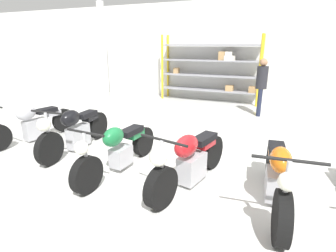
{
  "coord_description": "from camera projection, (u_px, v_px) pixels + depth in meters",
  "views": [
    {
      "loc": [
        1.72,
        -3.64,
        2.08
      ],
      "look_at": [
        0.0,
        0.4,
        0.7
      ],
      "focal_mm": 28.0,
      "sensor_mm": 36.0,
      "label": 1
    }
  ],
  "objects": [
    {
      "name": "motorcycle_red",
      "position": [
        189.0,
        160.0,
        3.93
      ],
      "size": [
        0.8,
        2.02,
        0.95
      ],
      "rotation": [
        0.0,
        0.0,
        -1.79
      ],
      "color": "black",
      "rests_on": "ground_plane"
    },
    {
      "name": "motorcycle_green",
      "position": [
        118.0,
        149.0,
        4.37
      ],
      "size": [
        0.66,
        2.09,
        0.93
      ],
      "rotation": [
        0.0,
        0.0,
        -1.64
      ],
      "color": "black",
      "rests_on": "ground_plane"
    },
    {
      "name": "motorcycle_orange",
      "position": [
        277.0,
        177.0,
        3.43
      ],
      "size": [
        0.73,
        2.12,
        0.98
      ],
      "rotation": [
        0.0,
        0.0,
        -1.47
      ],
      "color": "black",
      "rests_on": "ground_plane"
    },
    {
      "name": "motorcycle_silver",
      "position": [
        32.0,
        123.0,
        5.79
      ],
      "size": [
        0.78,
        2.09,
        0.96
      ],
      "rotation": [
        0.0,
        0.0,
        -1.77
      ],
      "color": "black",
      "rests_on": "ground_plane"
    },
    {
      "name": "shelving_rack",
      "position": [
        212.0,
        68.0,
        9.62
      ],
      "size": [
        3.66,
        0.63,
        2.41
      ],
      "color": "gold",
      "rests_on": "ground_plane"
    },
    {
      "name": "ground_plane",
      "position": [
        159.0,
        172.0,
        4.47
      ],
      "size": [
        30.0,
        30.0,
        0.0
      ],
      "primitive_type": "plane",
      "color": "silver"
    },
    {
      "name": "person_browsing",
      "position": [
        261.0,
        83.0,
        7.69
      ],
      "size": [
        0.33,
        0.33,
        1.69
      ],
      "rotation": [
        0.0,
        0.0,
        3.19
      ],
      "color": "#1E2338",
      "rests_on": "ground_plane"
    },
    {
      "name": "motorcycle_black",
      "position": [
        75.0,
        130.0,
        5.24
      ],
      "size": [
        0.67,
        2.09,
        0.98
      ],
      "rotation": [
        0.0,
        0.0,
        -1.52
      ],
      "color": "black",
      "rests_on": "ground_plane"
    },
    {
      "name": "back_wall",
      "position": [
        232.0,
        52.0,
        9.55
      ],
      "size": [
        30.0,
        0.08,
        3.6
      ],
      "color": "silver",
      "rests_on": "ground_plane"
    },
    {
      "name": "support_pillar",
      "position": [
        103.0,
        51.0,
        10.23
      ],
      "size": [
        0.28,
        0.28,
        3.6
      ],
      "color": "silver",
      "rests_on": "ground_plane"
    }
  ]
}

